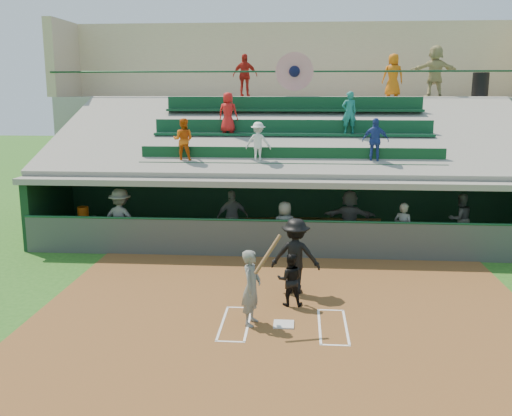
# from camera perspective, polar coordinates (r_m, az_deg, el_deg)

# --- Properties ---
(ground) EXTENTS (100.00, 100.00, 0.00)m
(ground) POSITION_cam_1_polar(r_m,az_deg,el_deg) (12.24, 2.79, -11.69)
(ground) COLOR #255919
(ground) RESTS_ON ground
(dirt_slab) EXTENTS (11.00, 9.00, 0.02)m
(dirt_slab) POSITION_cam_1_polar(r_m,az_deg,el_deg) (12.70, 2.86, -10.75)
(dirt_slab) COLOR brown
(dirt_slab) RESTS_ON ground
(home_plate) EXTENTS (0.43, 0.43, 0.03)m
(home_plate) POSITION_cam_1_polar(r_m,az_deg,el_deg) (12.23, 2.79, -11.54)
(home_plate) COLOR silver
(home_plate) RESTS_ON dirt_slab
(batters_box_chalk) EXTENTS (2.65, 1.85, 0.01)m
(batters_box_chalk) POSITION_cam_1_polar(r_m,az_deg,el_deg) (12.23, 2.79, -11.59)
(batters_box_chalk) COLOR white
(batters_box_chalk) RESTS_ON dirt_slab
(dugout_floor) EXTENTS (16.00, 3.50, 0.04)m
(dugout_floor) POSITION_cam_1_polar(r_m,az_deg,el_deg) (18.63, 3.43, -3.40)
(dugout_floor) COLOR gray
(dugout_floor) RESTS_ON ground
(concourse_slab) EXTENTS (20.00, 3.00, 4.60)m
(concourse_slab) POSITION_cam_1_polar(r_m,az_deg,el_deg) (24.87, 3.81, 5.73)
(concourse_slab) COLOR gray
(concourse_slab) RESTS_ON ground
(grandstand) EXTENTS (20.40, 10.40, 7.80)m
(grandstand) POSITION_cam_1_polar(r_m,az_deg,el_deg) (21.91, 3.68, 4.84)
(grandstand) COLOR #454A46
(grandstand) RESTS_ON ground
(batter_at_plate) EXTENTS (0.88, 0.75, 1.95)m
(batter_at_plate) POSITION_cam_1_polar(r_m,az_deg,el_deg) (11.98, -0.44, -7.90)
(batter_at_plate) COLOR #5C605A
(batter_at_plate) RESTS_ON dirt_slab
(catcher) EXTENTS (0.60, 0.48, 1.22)m
(catcher) POSITION_cam_1_polar(r_m,az_deg,el_deg) (13.10, 3.43, -7.16)
(catcher) COLOR black
(catcher) RESTS_ON dirt_slab
(home_umpire) EXTENTS (1.25, 0.79, 1.84)m
(home_umpire) POSITION_cam_1_polar(r_m,az_deg,el_deg) (13.83, 3.97, -4.79)
(home_umpire) COLOR black
(home_umpire) RESTS_ON dirt_slab
(dugout_bench) EXTENTS (14.93, 2.55, 0.45)m
(dugout_bench) POSITION_cam_1_polar(r_m,az_deg,el_deg) (19.90, 2.78, -1.68)
(dugout_bench) COLOR olive
(dugout_bench) RESTS_ON dugout_floor
(white_table) EXTENTS (0.92, 0.74, 0.73)m
(white_table) POSITION_cam_1_polar(r_m,az_deg,el_deg) (19.57, -16.98, -2.00)
(white_table) COLOR white
(white_table) RESTS_ON dugout_floor
(water_cooler) EXTENTS (0.36, 0.36, 0.36)m
(water_cooler) POSITION_cam_1_polar(r_m,az_deg,el_deg) (19.50, -16.91, -0.41)
(water_cooler) COLOR #D7580C
(water_cooler) RESTS_ON white_table
(dugout_player_a) EXTENTS (1.31, 0.87, 1.88)m
(dugout_player_a) POSITION_cam_1_polar(r_m,az_deg,el_deg) (18.00, -13.38, -1.08)
(dugout_player_a) COLOR #545651
(dugout_player_a) RESTS_ON dugout_floor
(dugout_player_b) EXTENTS (1.09, 0.71, 1.73)m
(dugout_player_b) POSITION_cam_1_polar(r_m,az_deg,el_deg) (18.12, -2.37, -0.93)
(dugout_player_b) COLOR #5A5D58
(dugout_player_b) RESTS_ON dugout_floor
(dugout_player_c) EXTENTS (0.89, 0.72, 1.58)m
(dugout_player_c) POSITION_cam_1_polar(r_m,az_deg,el_deg) (17.12, 2.89, -1.95)
(dugout_player_c) COLOR #5F625D
(dugout_player_c) RESTS_ON dugout_floor
(dugout_player_d) EXTENTS (1.67, 0.67, 1.76)m
(dugout_player_d) POSITION_cam_1_polar(r_m,az_deg,el_deg) (18.24, 9.32, -0.95)
(dugout_player_d) COLOR #585A55
(dugout_player_d) RESTS_ON dugout_floor
(dugout_player_e) EXTENTS (0.69, 0.64, 1.59)m
(dugout_player_e) POSITION_cam_1_polar(r_m,az_deg,el_deg) (17.41, 14.49, -2.05)
(dugout_player_e) COLOR #60635D
(dugout_player_e) RESTS_ON dugout_floor
(dugout_player_f) EXTENTS (0.93, 0.82, 1.62)m
(dugout_player_f) POSITION_cam_1_polar(r_m,az_deg,el_deg) (19.26, 19.74, -1.03)
(dugout_player_f) COLOR #5B5E59
(dugout_player_f) RESTS_ON dugout_floor
(trash_bin) EXTENTS (0.66, 0.66, 0.98)m
(trash_bin) POSITION_cam_1_polar(r_m,az_deg,el_deg) (25.64, 21.52, 11.39)
(trash_bin) COLOR black
(trash_bin) RESTS_ON concourse_slab
(concourse_staff_a) EXTENTS (1.04, 0.49, 1.73)m
(concourse_staff_a) POSITION_cam_1_polar(r_m,az_deg,el_deg) (23.97, -1.10, 13.11)
(concourse_staff_a) COLOR red
(concourse_staff_a) RESTS_ON concourse_slab
(concourse_staff_b) EXTENTS (0.89, 0.62, 1.72)m
(concourse_staff_b) POSITION_cam_1_polar(r_m,az_deg,el_deg) (24.29, 13.53, 12.78)
(concourse_staff_b) COLOR #C55E0B
(concourse_staff_b) RESTS_ON concourse_slab
(concourse_staff_c) EXTENTS (1.95, 0.86, 2.03)m
(concourse_staff_c) POSITION_cam_1_polar(r_m,az_deg,el_deg) (24.40, 17.45, 12.92)
(concourse_staff_c) COLOR tan
(concourse_staff_c) RESTS_ON concourse_slab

